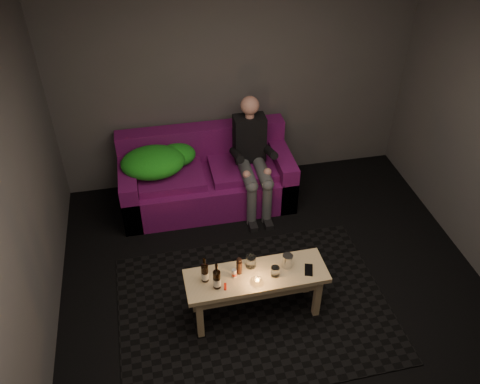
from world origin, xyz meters
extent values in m
plane|color=black|center=(0.00, 0.00, 0.00)|extent=(4.50, 4.50, 0.00)
plane|color=silver|center=(0.00, 0.00, 2.60)|extent=(4.50, 4.50, 0.00)
plane|color=#514E51|center=(0.00, 2.25, 1.30)|extent=(4.00, 0.00, 4.00)
plane|color=#514E51|center=(-2.00, 0.00, 1.30)|extent=(0.00, 4.50, 4.50)
cube|color=black|center=(-0.25, 0.14, 0.01)|extent=(2.47, 1.82, 0.01)
cube|color=#630D61|center=(-0.43, 1.77, 0.20)|extent=(1.89, 0.85, 0.40)
cube|color=#630D61|center=(-0.43, 2.09, 0.61)|extent=(1.89, 0.21, 0.42)
cube|color=#630D61|center=(-1.28, 1.77, 0.29)|extent=(0.19, 0.85, 0.59)
cube|color=#630D61|center=(0.42, 1.77, 0.29)|extent=(0.19, 0.85, 0.59)
cube|color=#630D61|center=(-0.82, 1.72, 0.44)|extent=(0.71, 0.57, 0.09)
cube|color=#630D61|center=(-0.03, 1.72, 0.44)|extent=(0.71, 0.57, 0.09)
ellipsoid|color=#1C9E1F|center=(-0.99, 1.77, 0.62)|extent=(0.68, 0.53, 0.28)
ellipsoid|color=#1C9E1F|center=(-0.73, 1.90, 0.60)|extent=(0.42, 0.34, 0.23)
ellipsoid|color=#1C9E1F|center=(-1.20, 1.88, 0.56)|extent=(0.30, 0.25, 0.15)
cube|color=black|center=(0.07, 1.82, 0.77)|extent=(0.34, 0.21, 0.52)
sphere|color=#DF988B|center=(0.07, 1.82, 1.16)|extent=(0.20, 0.20, 0.20)
cylinder|color=#4A4C53|center=(-0.02, 1.52, 0.50)|extent=(0.13, 0.47, 0.13)
cylinder|color=#4A4C53|center=(0.15, 1.52, 0.50)|extent=(0.13, 0.47, 0.13)
cylinder|color=#4A4C53|center=(-0.02, 1.30, 0.24)|extent=(0.10, 0.10, 0.48)
cylinder|color=#4A4C53|center=(0.15, 1.30, 0.24)|extent=(0.10, 0.10, 0.48)
cube|color=black|center=(-0.02, 1.24, 0.03)|extent=(0.09, 0.21, 0.06)
cube|color=black|center=(0.15, 1.24, 0.03)|extent=(0.09, 0.21, 0.06)
cube|color=tan|center=(-0.25, 0.09, 0.48)|extent=(1.23, 0.41, 0.04)
cube|color=tan|center=(-0.25, 0.09, 0.40)|extent=(1.07, 0.32, 0.11)
cube|color=tan|center=(-0.77, -0.06, 0.23)|extent=(0.06, 0.06, 0.45)
cube|color=tan|center=(-0.77, 0.22, 0.23)|extent=(0.06, 0.06, 0.45)
cube|color=tan|center=(0.27, -0.04, 0.23)|extent=(0.06, 0.06, 0.45)
cube|color=tan|center=(0.27, 0.24, 0.23)|extent=(0.06, 0.06, 0.45)
cylinder|color=black|center=(-0.68, 0.11, 0.58)|extent=(0.06, 0.06, 0.17)
cylinder|color=white|center=(-0.68, 0.11, 0.56)|extent=(0.06, 0.06, 0.07)
cone|color=black|center=(-0.68, 0.11, 0.68)|extent=(0.06, 0.06, 0.03)
cylinder|color=black|center=(-0.68, 0.11, 0.71)|extent=(0.02, 0.02, 0.08)
cylinder|color=black|center=(-0.60, 0.02, 0.59)|extent=(0.06, 0.06, 0.18)
cylinder|color=white|center=(-0.60, 0.02, 0.56)|extent=(0.07, 0.07, 0.07)
cone|color=black|center=(-0.60, 0.02, 0.69)|extent=(0.06, 0.06, 0.03)
cylinder|color=black|center=(-0.60, 0.02, 0.72)|extent=(0.02, 0.02, 0.08)
cylinder|color=silver|center=(-0.44, 0.10, 0.54)|extent=(0.04, 0.04, 0.08)
cylinder|color=black|center=(-0.39, 0.14, 0.56)|extent=(0.05, 0.05, 0.13)
cylinder|color=white|center=(-0.28, 0.20, 0.55)|extent=(0.11, 0.11, 0.11)
cylinder|color=white|center=(-0.26, 0.00, 0.52)|extent=(0.06, 0.06, 0.04)
sphere|color=orange|center=(-0.26, 0.00, 0.53)|extent=(0.02, 0.02, 0.02)
cylinder|color=white|center=(-0.10, 0.05, 0.54)|extent=(0.09, 0.09, 0.09)
cylinder|color=silver|center=(0.03, 0.13, 0.56)|extent=(0.12, 0.12, 0.12)
cube|color=black|center=(0.20, 0.05, 0.50)|extent=(0.11, 0.15, 0.01)
cube|color=red|center=(-0.53, 0.01, 0.51)|extent=(0.03, 0.07, 0.01)
camera|label=1|loc=(-0.98, -2.79, 3.70)|focal=38.00mm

